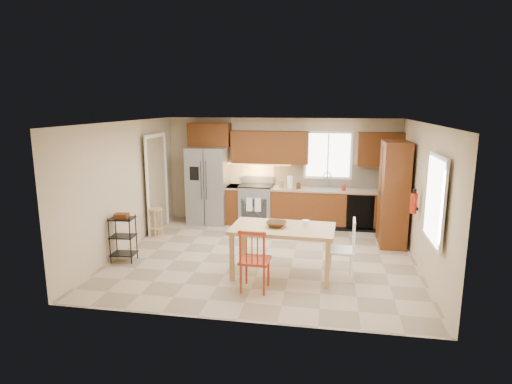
{
  "coord_description": "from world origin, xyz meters",
  "views": [
    {
      "loc": [
        1.15,
        -7.56,
        2.82
      ],
      "look_at": [
        -0.24,
        0.4,
        1.15
      ],
      "focal_mm": 30.0,
      "sensor_mm": 36.0,
      "label": 1
    }
  ],
  "objects_px": {
    "refrigerator": "(208,185)",
    "dining_table": "(282,251)",
    "range_stove": "(256,205)",
    "table_bowl": "(276,227)",
    "utility_cart": "(123,239)",
    "pantry": "(393,194)",
    "fire_extinguisher": "(414,203)",
    "table_jar": "(306,225)",
    "chair_white": "(341,249)",
    "chair_red": "(255,259)",
    "bar_stool": "(156,222)",
    "soap_bottle": "(344,186)"
  },
  "relations": [
    {
      "from": "dining_table",
      "to": "table_bowl",
      "type": "relative_size",
      "value": 4.94
    },
    {
      "from": "range_stove",
      "to": "table_jar",
      "type": "xyz_separation_m",
      "value": [
        1.34,
        -2.9,
        0.4
      ]
    },
    {
      "from": "chair_red",
      "to": "bar_stool",
      "type": "bearing_deg",
      "value": 140.65
    },
    {
      "from": "bar_stool",
      "to": "pantry",
      "type": "bearing_deg",
      "value": 29.15
    },
    {
      "from": "refrigerator",
      "to": "table_jar",
      "type": "bearing_deg",
      "value": -48.82
    },
    {
      "from": "dining_table",
      "to": "pantry",
      "type": "bearing_deg",
      "value": 47.56
    },
    {
      "from": "chair_red",
      "to": "bar_stool",
      "type": "height_order",
      "value": "chair_red"
    },
    {
      "from": "chair_white",
      "to": "utility_cart",
      "type": "relative_size",
      "value": 1.17
    },
    {
      "from": "range_stove",
      "to": "fire_extinguisher",
      "type": "xyz_separation_m",
      "value": [
        3.18,
        -2.04,
        0.64
      ]
    },
    {
      "from": "table_jar",
      "to": "utility_cart",
      "type": "relative_size",
      "value": 0.18
    },
    {
      "from": "range_stove",
      "to": "table_bowl",
      "type": "bearing_deg",
      "value": -73.99
    },
    {
      "from": "chair_white",
      "to": "utility_cart",
      "type": "bearing_deg",
      "value": 91.04
    },
    {
      "from": "range_stove",
      "to": "utility_cart",
      "type": "bearing_deg",
      "value": -124.23
    },
    {
      "from": "table_jar",
      "to": "pantry",
      "type": "bearing_deg",
      "value": 49.41
    },
    {
      "from": "pantry",
      "to": "fire_extinguisher",
      "type": "bearing_deg",
      "value": -79.22
    },
    {
      "from": "dining_table",
      "to": "chair_white",
      "type": "height_order",
      "value": "chair_white"
    },
    {
      "from": "pantry",
      "to": "fire_extinguisher",
      "type": "distance_m",
      "value": 1.07
    },
    {
      "from": "soap_bottle",
      "to": "bar_stool",
      "type": "xyz_separation_m",
      "value": [
        -3.98,
        -1.28,
        -0.68
      ]
    },
    {
      "from": "refrigerator",
      "to": "table_jar",
      "type": "height_order",
      "value": "refrigerator"
    },
    {
      "from": "table_bowl",
      "to": "refrigerator",
      "type": "bearing_deg",
      "value": 124.32
    },
    {
      "from": "refrigerator",
      "to": "chair_white",
      "type": "distance_m",
      "value": 4.24
    },
    {
      "from": "soap_bottle",
      "to": "utility_cart",
      "type": "xyz_separation_m",
      "value": [
        -3.98,
        -2.78,
        -0.57
      ]
    },
    {
      "from": "range_stove",
      "to": "utility_cart",
      "type": "height_order",
      "value": "range_stove"
    },
    {
      "from": "table_jar",
      "to": "range_stove",
      "type": "bearing_deg",
      "value": 114.73
    },
    {
      "from": "fire_extinguisher",
      "to": "table_jar",
      "type": "xyz_separation_m",
      "value": [
        -1.84,
        -0.87,
        -0.24
      ]
    },
    {
      "from": "dining_table",
      "to": "chair_white",
      "type": "xyz_separation_m",
      "value": [
        0.95,
        0.05,
        0.08
      ]
    },
    {
      "from": "refrigerator",
      "to": "bar_stool",
      "type": "xyz_separation_m",
      "value": [
        -0.8,
        -1.31,
        -0.6
      ]
    },
    {
      "from": "soap_bottle",
      "to": "table_bowl",
      "type": "xyz_separation_m",
      "value": [
        -1.17,
        -2.92,
        -0.16
      ]
    },
    {
      "from": "fire_extinguisher",
      "to": "table_bowl",
      "type": "height_order",
      "value": "fire_extinguisher"
    },
    {
      "from": "chair_red",
      "to": "range_stove",
      "type": "bearing_deg",
      "value": 101.99
    },
    {
      "from": "range_stove",
      "to": "soap_bottle",
      "type": "bearing_deg",
      "value": -2.4
    },
    {
      "from": "chair_white",
      "to": "utility_cart",
      "type": "height_order",
      "value": "chair_white"
    },
    {
      "from": "fire_extinguisher",
      "to": "table_jar",
      "type": "bearing_deg",
      "value": -154.78
    },
    {
      "from": "fire_extinguisher",
      "to": "table_jar",
      "type": "distance_m",
      "value": 2.05
    },
    {
      "from": "chair_white",
      "to": "bar_stool",
      "type": "bearing_deg",
      "value": 70.02
    },
    {
      "from": "range_stove",
      "to": "pantry",
      "type": "xyz_separation_m",
      "value": [
        2.98,
        -0.99,
        0.59
      ]
    },
    {
      "from": "pantry",
      "to": "dining_table",
      "type": "distance_m",
      "value": 2.92
    },
    {
      "from": "dining_table",
      "to": "bar_stool",
      "type": "distance_m",
      "value": 3.35
    },
    {
      "from": "refrigerator",
      "to": "pantry",
      "type": "bearing_deg",
      "value": -12.62
    },
    {
      "from": "table_bowl",
      "to": "range_stove",
      "type": "bearing_deg",
      "value": 106.01
    },
    {
      "from": "refrigerator",
      "to": "dining_table",
      "type": "height_order",
      "value": "refrigerator"
    },
    {
      "from": "chair_red",
      "to": "table_jar",
      "type": "height_order",
      "value": "chair_red"
    },
    {
      "from": "refrigerator",
      "to": "table_bowl",
      "type": "height_order",
      "value": "refrigerator"
    },
    {
      "from": "table_bowl",
      "to": "utility_cart",
      "type": "distance_m",
      "value": 2.85
    },
    {
      "from": "pantry",
      "to": "chair_red",
      "type": "bearing_deg",
      "value": -131.46
    },
    {
      "from": "fire_extinguisher",
      "to": "range_stove",
      "type": "bearing_deg",
      "value": 147.38
    },
    {
      "from": "pantry",
      "to": "refrigerator",
      "type": "bearing_deg",
      "value": 167.38
    },
    {
      "from": "soap_bottle",
      "to": "pantry",
      "type": "height_order",
      "value": "pantry"
    },
    {
      "from": "dining_table",
      "to": "utility_cart",
      "type": "distance_m",
      "value": 2.92
    },
    {
      "from": "range_stove",
      "to": "pantry",
      "type": "relative_size",
      "value": 0.44
    }
  ]
}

